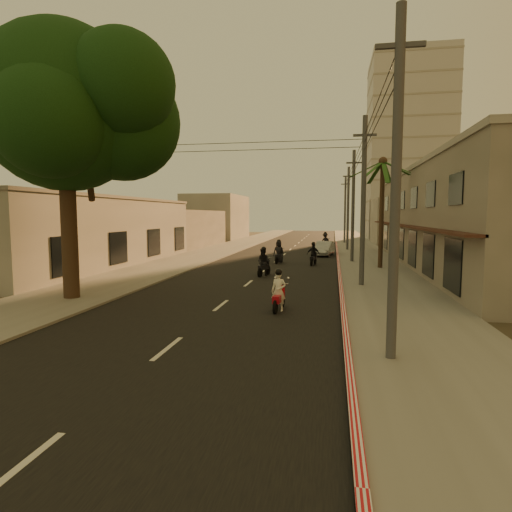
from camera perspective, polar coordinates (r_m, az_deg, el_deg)
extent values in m
plane|color=#383023|center=(16.52, -6.49, -8.04)|extent=(160.00, 160.00, 0.00)
cube|color=black|center=(35.89, 2.72, -0.67)|extent=(10.00, 140.00, 0.02)
cube|color=slate|center=(35.69, 14.74, -0.80)|extent=(5.00, 140.00, 0.12)
cube|color=slate|center=(37.60, -8.69, -0.37)|extent=(5.00, 140.00, 0.12)
cube|color=red|center=(30.61, 10.99, -1.66)|extent=(0.20, 60.00, 0.20)
cube|color=gray|center=(34.66, 25.95, 4.35)|extent=(8.00, 34.00, 7.00)
cube|color=#A29C92|center=(34.82, 26.20, 10.36)|extent=(8.20, 34.20, 0.30)
cube|color=#3D2118|center=(33.77, 18.86, 3.91)|extent=(0.80, 34.00, 0.12)
cube|color=#A29C92|center=(34.83, -22.20, 2.85)|extent=(8.00, 24.00, 5.00)
cube|color=gray|center=(34.82, -22.35, 7.13)|extent=(8.20, 24.20, 0.20)
cube|color=#B7B5B2|center=(72.98, 19.60, 13.17)|extent=(12.00, 12.00, 28.00)
cylinder|color=black|center=(20.94, -23.63, 2.69)|extent=(0.70, 0.70, 6.00)
cylinder|color=black|center=(20.94, -21.48, 10.99)|extent=(1.22, 2.17, 3.04)
cylinder|color=black|center=(21.15, -25.80, 11.32)|extent=(1.31, 1.49, 2.73)
sphere|color=black|center=(21.43, -24.22, 17.54)|extent=(7.20, 7.20, 7.20)
sphere|color=black|center=(21.08, -17.40, 16.59)|extent=(5.20, 5.20, 5.20)
sphere|color=black|center=(23.03, -26.86, 15.79)|extent=(4.80, 4.80, 4.80)
sphere|color=black|center=(19.47, -25.70, 16.05)|extent=(4.60, 4.60, 4.60)
sphere|color=black|center=(19.71, -17.46, 20.98)|extent=(4.40, 4.40, 4.40)
sphere|color=black|center=(23.10, -18.15, 19.63)|extent=(4.40, 4.40, 4.40)
cylinder|color=black|center=(31.56, 16.38, 5.17)|extent=(0.32, 0.32, 7.60)
sphere|color=black|center=(31.78, 16.57, 12.03)|extent=(0.60, 0.60, 0.60)
cylinder|color=#38383A|center=(11.50, 18.14, 8.44)|extent=(0.26, 0.26, 9.00)
cube|color=#38383A|center=(12.21, 18.68, 25.06)|extent=(1.20, 0.12, 0.12)
cylinder|color=#38383A|center=(23.44, 14.11, 6.90)|extent=(0.26, 0.26, 9.00)
cube|color=#38383A|center=(23.79, 14.31, 15.36)|extent=(1.20, 0.12, 0.12)
cylinder|color=#38383A|center=(35.42, 12.81, 6.40)|extent=(0.26, 0.26, 9.00)
cube|color=#38383A|center=(35.65, 12.93, 12.03)|extent=(1.20, 0.12, 0.12)
cylinder|color=#38383A|center=(47.41, 12.17, 6.15)|extent=(0.26, 0.26, 9.00)
cube|color=#38383A|center=(47.58, 12.25, 10.36)|extent=(1.20, 0.12, 0.12)
cylinder|color=#38383A|center=(59.40, 11.78, 6.00)|extent=(0.26, 0.26, 9.00)
cube|color=#38383A|center=(59.54, 11.85, 9.36)|extent=(1.20, 0.12, 0.12)
cube|color=#A29C92|center=(61.10, 19.08, 4.39)|extent=(8.00, 14.00, 6.00)
cube|color=#A29C92|center=(52.81, -10.48, 3.60)|extent=(8.00, 14.00, 4.40)
cube|color=#A29C92|center=(69.91, -5.27, 5.17)|extent=(8.00, 14.00, 7.00)
cylinder|color=black|center=(17.95, 3.53, -6.03)|extent=(0.15, 0.55, 0.54)
cylinder|color=black|center=(16.80, 2.60, -6.83)|extent=(0.15, 0.55, 0.54)
cube|color=#AD0D1A|center=(17.25, 3.03, -5.61)|extent=(0.38, 1.09, 0.29)
cube|color=#AD0D1A|center=(17.69, 3.39, -4.86)|extent=(0.30, 0.13, 0.58)
cylinder|color=silver|center=(17.75, 3.48, -3.71)|extent=(0.54, 0.10, 0.04)
imported|color=silver|center=(17.20, 3.03, -4.69)|extent=(0.68, 0.52, 1.63)
sphere|color=black|center=(17.08, 3.04, -2.16)|extent=(0.29, 0.29, 0.29)
sphere|color=silver|center=(17.75, 2.62, -2.91)|extent=(0.12, 0.12, 0.12)
sphere|color=silver|center=(17.63, 4.34, -2.98)|extent=(0.12, 0.12, 0.12)
cylinder|color=black|center=(27.69, 1.61, -1.90)|extent=(0.24, 0.60, 0.59)
cylinder|color=black|center=(26.49, 0.54, -2.23)|extent=(0.24, 0.60, 0.59)
cube|color=black|center=(26.98, 1.02, -1.48)|extent=(0.56, 1.20, 0.32)
cube|color=black|center=(27.45, 1.45, -1.03)|extent=(0.33, 0.18, 0.63)
cylinder|color=silver|center=(27.52, 1.55, -0.24)|extent=(0.57, 0.17, 0.04)
imported|color=black|center=(26.95, 1.02, -0.84)|extent=(1.17, 1.06, 1.77)
sphere|color=black|center=(26.87, 1.03, 0.93)|extent=(0.32, 0.32, 0.32)
cylinder|color=black|center=(33.84, 7.89, -0.62)|extent=(0.20, 0.58, 0.57)
cylinder|color=black|center=(32.61, 7.42, -0.84)|extent=(0.20, 0.58, 0.57)
cube|color=black|center=(33.12, 7.63, -0.27)|extent=(0.47, 1.15, 0.31)
cube|color=black|center=(33.60, 7.83, 0.07)|extent=(0.32, 0.15, 0.61)
cylinder|color=silver|center=(33.69, 7.88, 0.69)|extent=(0.56, 0.14, 0.04)
imported|color=black|center=(33.09, 7.64, 0.24)|extent=(1.14, 0.76, 1.71)
sphere|color=black|center=(33.03, 7.66, 1.63)|extent=(0.31, 0.31, 0.31)
cylinder|color=black|center=(35.05, 3.39, -0.34)|extent=(0.20, 0.61, 0.60)
cylinder|color=black|center=(33.77, 2.75, -0.56)|extent=(0.20, 0.61, 0.60)
cube|color=black|center=(34.31, 3.04, 0.02)|extent=(0.49, 1.22, 0.32)
cube|color=black|center=(34.81, 3.30, 0.37)|extent=(0.34, 0.16, 0.65)
cylinder|color=silver|center=(34.90, 3.36, 1.00)|extent=(0.59, 0.14, 0.04)
imported|color=black|center=(34.28, 3.05, 0.54)|extent=(1.07, 0.86, 1.81)
sphere|color=black|center=(34.22, 3.05, 1.97)|extent=(0.32, 0.32, 0.32)
cylinder|color=black|center=(50.00, 9.58, 1.34)|extent=(0.35, 0.61, 0.62)
cylinder|color=black|center=(48.76, 8.90, 1.25)|extent=(0.35, 0.61, 0.62)
cube|color=black|center=(49.28, 9.21, 1.64)|extent=(0.78, 1.23, 0.33)
cube|color=black|center=(49.77, 9.48, 1.86)|extent=(0.35, 0.24, 0.66)
cylinder|color=silver|center=(49.86, 9.55, 2.31)|extent=(0.57, 0.28, 0.04)
imported|color=black|center=(49.26, 9.21, 2.01)|extent=(1.70, 1.58, 1.85)
sphere|color=black|center=(49.22, 9.23, 3.02)|extent=(0.33, 0.33, 0.33)
imported|color=#A1A4A9|center=(40.98, 9.07, 0.98)|extent=(2.59, 4.56, 1.37)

